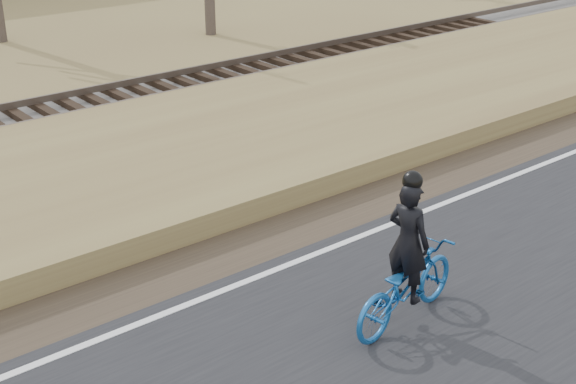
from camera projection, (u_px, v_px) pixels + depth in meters
ground at (179, 321)px, 10.81m from camera, size 120.00×120.00×0.00m
edge_line at (171, 311)px, 10.92m from camera, size 120.00×0.12×0.01m
shoulder at (135, 285)px, 11.65m from camera, size 120.00×1.60×0.04m
embankment at (47, 206)px, 13.70m from camera, size 120.00×5.00×0.44m
cyclist at (406, 276)px, 10.46m from camera, size 2.15×1.02×2.16m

